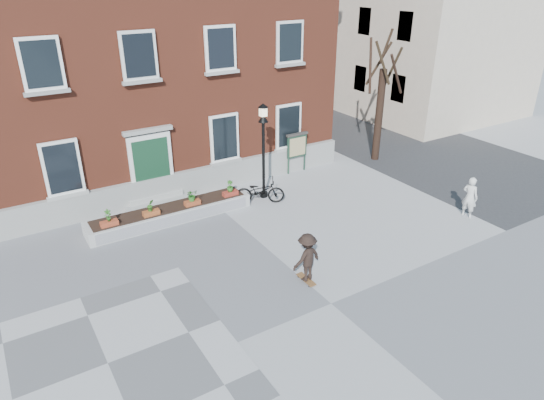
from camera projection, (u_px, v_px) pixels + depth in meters
ground at (331, 304)px, 13.72m from camera, size 100.00×100.00×0.00m
checker_patch at (108, 363)px, 11.64m from camera, size 6.00×6.00×0.01m
bicycle at (260, 191)px, 19.40m from camera, size 2.06×1.54×1.03m
parked_car at (292, 99)px, 32.12m from camera, size 1.88×4.44×1.42m
bystander at (470, 197)px, 18.21m from camera, size 0.49×0.65×1.61m
brick_building at (100, 27)px, 20.76m from camera, size 18.40×10.85×12.60m
planter_assembly at (171, 213)px, 18.15m from camera, size 6.20×1.12×1.15m
bare_tree at (380, 104)px, 22.92m from camera, size 1.83×1.83×6.16m
lamp_post at (263, 138)px, 19.05m from camera, size 0.40×0.40×3.93m
notice_board at (297, 146)px, 22.05m from camera, size 1.10×0.16×1.87m
skateboarder at (307, 257)px, 14.34m from camera, size 1.07×0.78×1.62m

